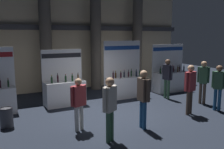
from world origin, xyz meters
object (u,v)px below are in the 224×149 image
(exhibitor_booth_3, at_px, (171,80))
(visitor_2, at_px, (110,104))
(exhibitor_booth_1, at_px, (65,91))
(visitor_3, at_px, (190,85))
(trash_bin, at_px, (6,118))
(visitor_7, at_px, (79,100))
(visitor_1, at_px, (167,75))
(visitor_0, at_px, (143,94))
(exhibitor_booth_2, at_px, (125,84))
(visitor_5, at_px, (203,79))
(visitor_6, at_px, (218,84))

(exhibitor_booth_3, bearing_deg, visitor_2, -144.99)
(exhibitor_booth_1, distance_m, visitor_3, 4.90)
(exhibitor_booth_1, distance_m, exhibitor_booth_3, 5.54)
(trash_bin, bearing_deg, visitor_7, -33.89)
(visitor_1, distance_m, visitor_3, 2.29)
(exhibitor_booth_3, height_order, visitor_0, exhibitor_booth_3)
(visitor_3, bearing_deg, visitor_1, 55.73)
(exhibitor_booth_3, distance_m, visitor_7, 6.57)
(visitor_0, height_order, visitor_1, visitor_0)
(visitor_2, bearing_deg, exhibitor_booth_2, -155.01)
(exhibitor_booth_1, relative_size, trash_bin, 3.61)
(exhibitor_booth_3, xyz_separation_m, visitor_2, (-5.51, -3.86, 0.45))
(visitor_0, height_order, visitor_2, visitor_0)
(exhibitor_booth_3, relative_size, visitor_7, 1.49)
(visitor_2, distance_m, visitor_3, 3.66)
(trash_bin, height_order, visitor_3, visitor_3)
(visitor_5, height_order, visitor_6, visitor_5)
(visitor_0, xyz_separation_m, visitor_6, (3.55, 0.16, -0.06))
(exhibitor_booth_3, distance_m, trash_bin, 8.02)
(visitor_0, xyz_separation_m, visitor_1, (3.05, 2.48, -0.03))
(exhibitor_booth_2, distance_m, visitor_5, 3.39)
(visitor_5, bearing_deg, visitor_7, 50.63)
(exhibitor_booth_2, xyz_separation_m, visitor_7, (-3.29, -2.78, 0.33))
(exhibitor_booth_2, relative_size, visitor_7, 1.62)
(exhibitor_booth_3, bearing_deg, visitor_1, -137.82)
(visitor_2, bearing_deg, visitor_0, 166.16)
(exhibitor_booth_3, height_order, visitor_1, exhibitor_booth_3)
(visitor_0, distance_m, visitor_1, 3.93)
(exhibitor_booth_2, bearing_deg, visitor_2, -125.83)
(exhibitor_booth_3, distance_m, visitor_6, 3.41)
(visitor_2, bearing_deg, visitor_6, 157.02)
(trash_bin, xyz_separation_m, visitor_0, (3.71, -2.05, 0.78))
(exhibitor_booth_3, bearing_deg, visitor_5, -99.02)
(visitor_3, relative_size, visitor_7, 1.13)
(exhibitor_booth_1, xyz_separation_m, trash_bin, (-2.35, -1.53, -0.28))
(exhibitor_booth_2, bearing_deg, exhibitor_booth_1, 179.41)
(visitor_6, height_order, visitor_7, visitor_6)
(visitor_3, bearing_deg, exhibitor_booth_1, 124.02)
(visitor_3, bearing_deg, visitor_6, -21.22)
(exhibitor_booth_1, xyz_separation_m, visitor_3, (3.63, -3.25, 0.50))
(visitor_0, distance_m, visitor_6, 3.55)
(visitor_0, height_order, visitor_5, visitor_0)
(exhibitor_booth_1, distance_m, visitor_2, 3.97)
(exhibitor_booth_3, bearing_deg, visitor_7, -155.45)
(visitor_5, bearing_deg, exhibitor_booth_2, 0.39)
(exhibitor_booth_2, xyz_separation_m, visitor_1, (1.56, -1.08, 0.46))
(visitor_6, relative_size, visitor_7, 1.09)
(visitor_5, bearing_deg, exhibitor_booth_1, 21.53)
(exhibitor_booth_3, height_order, visitor_6, exhibitor_booth_3)
(visitor_1, height_order, visitor_5, visitor_5)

